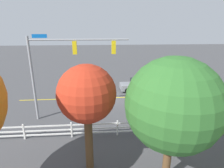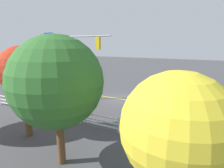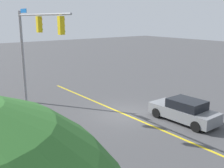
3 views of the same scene
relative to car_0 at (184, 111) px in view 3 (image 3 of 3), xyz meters
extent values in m
plane|color=#444447|center=(3.35, 2.13, -0.70)|extent=(120.00, 120.00, 0.00)
cube|color=gold|center=(-0.65, 2.13, -0.70)|extent=(28.00, 0.16, 0.01)
cylinder|color=gray|center=(10.07, 6.41, 2.72)|extent=(0.20, 0.20, 6.86)
cylinder|color=gray|center=(6.27, 6.41, 5.85)|extent=(7.61, 0.12, 0.12)
cube|color=#0C59B2|center=(9.17, 6.43, 6.13)|extent=(1.10, 0.03, 0.28)
cube|color=gold|center=(6.64, 6.41, 5.25)|extent=(0.32, 0.28, 1.00)
sphere|color=red|center=(6.64, 6.26, 5.57)|extent=(0.17, 0.17, 0.17)
sphere|color=orange|center=(6.64, 6.26, 5.25)|extent=(0.17, 0.17, 0.17)
sphere|color=#148C19|center=(6.64, 6.26, 4.93)|extent=(0.17, 0.17, 0.17)
cube|color=gold|center=(3.63, 6.41, 5.25)|extent=(0.32, 0.28, 1.00)
sphere|color=red|center=(3.63, 6.26, 5.57)|extent=(0.17, 0.17, 0.17)
sphere|color=orange|center=(3.63, 6.26, 5.25)|extent=(0.17, 0.17, 0.17)
sphere|color=#148C19|center=(3.63, 6.26, 4.93)|extent=(0.17, 0.17, 0.17)
cube|color=slate|center=(0.05, 0.00, -0.14)|extent=(4.43, 1.88, 0.68)
cube|color=black|center=(-0.16, -0.01, 0.47)|extent=(2.20, 1.63, 0.55)
cylinder|color=black|center=(1.51, 0.86, -0.38)|extent=(0.65, 0.24, 0.64)
cylinder|color=black|center=(1.57, -0.75, -0.38)|extent=(0.65, 0.24, 0.64)
cylinder|color=black|center=(-1.46, 0.76, -0.38)|extent=(0.65, 0.24, 0.64)
cylinder|color=black|center=(-1.40, -0.86, -0.38)|extent=(0.65, 0.24, 0.64)
cube|color=white|center=(0.35, 9.34, -0.13)|extent=(0.10, 0.10, 1.15)
cube|color=white|center=(3.60, 9.34, -0.13)|extent=(0.10, 0.10, 1.15)
cube|color=white|center=(0.35, 9.34, 0.25)|extent=(26.00, 0.06, 0.09)
cube|color=white|center=(0.35, 9.34, -0.10)|extent=(26.00, 0.06, 0.09)
cube|color=white|center=(0.35, 9.34, -0.42)|extent=(26.00, 0.06, 0.09)
camera|label=1|loc=(4.87, 20.69, 6.81)|focal=29.04mm
camera|label=2|loc=(-4.40, 19.68, 5.21)|focal=29.15mm
camera|label=3|loc=(-10.12, 13.39, 5.65)|focal=43.73mm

